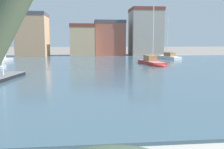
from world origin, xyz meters
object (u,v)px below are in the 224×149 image
at_px(sailboat_red, 152,63).
at_px(sailboat_black, 4,78).
at_px(sailboat_white, 167,57).
at_px(sailboat_grey, 1,60).

xyz_separation_m(sailboat_red, sailboat_black, (-17.90, -12.43, -0.21)).
bearing_deg(sailboat_black, sailboat_white, 45.37).
relative_size(sailboat_red, sailboat_black, 1.10).
bearing_deg(sailboat_black, sailboat_grey, 108.73).
height_order(sailboat_red, sailboat_black, sailboat_red).
height_order(sailboat_white, sailboat_grey, sailboat_white).
relative_size(sailboat_white, sailboat_red, 0.97).
relative_size(sailboat_red, sailboat_grey, 0.97).
relative_size(sailboat_white, sailboat_black, 1.07).
relative_size(sailboat_white, sailboat_grey, 0.95).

